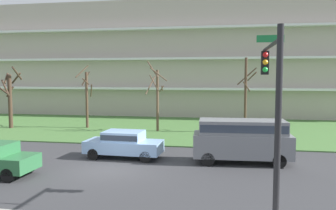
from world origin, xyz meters
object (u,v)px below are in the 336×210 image
Objects in this scene: van_gray_near_left at (242,138)px; sedan_blue_near_right at (124,143)px; tree_far_left at (10,97)px; tree_center at (157,96)px; tree_right at (246,93)px; tree_left at (87,97)px; traffic_signal_mast at (272,95)px.

sedan_blue_near_right is (-6.68, 0.00, -0.52)m from van_gray_near_left.
tree_far_left is 13.33m from tree_center.
tree_far_left is 0.90× the size of tree_right.
tree_center reaches higher than sedan_blue_near_right.
tree_left is at bearing -40.90° from van_gray_near_left.
traffic_signal_mast reaches higher than van_gray_near_left.
traffic_signal_mast reaches higher than sedan_blue_near_right.
traffic_signal_mast is at bearing -67.03° from tree_center.
tree_far_left reaches higher than sedan_blue_near_right.
tree_right is (13.98, -0.17, 0.43)m from tree_left.
van_gray_near_left is at bearing -93.79° from tree_right.
sedan_blue_near_right is (6.63, -10.31, -2.00)m from tree_left.
tree_left is at bearing 172.51° from tree_center.
sedan_blue_near_right is (-0.01, -9.44, -2.21)m from tree_center.
sedan_blue_near_right is at bearing -90.06° from tree_center.
tree_right is 1.02× the size of traffic_signal_mast.
van_gray_near_left is 8.19m from traffic_signal_mast.
tree_center is 18.64m from traffic_signal_mast.
sedan_blue_near_right is 11.08m from traffic_signal_mast.
tree_far_left is 6.81m from tree_left.
tree_far_left is at bearing -177.92° from tree_center.
tree_center is 7.38m from tree_right.
tree_left is 1.08× the size of van_gray_near_left.
tree_right reaches higher than tree_left.
tree_center is (6.64, -0.87, 0.21)m from tree_left.
van_gray_near_left is 0.86× the size of traffic_signal_mast.
tree_left is 0.93× the size of traffic_signal_mast.
van_gray_near_left reaches higher than sedan_blue_near_right.
tree_left is 0.92× the size of tree_right.
tree_right is (20.66, 1.19, 0.40)m from tree_far_left.
tree_center is at bearing -57.89° from van_gray_near_left.
tree_right is 12.76m from sedan_blue_near_right.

